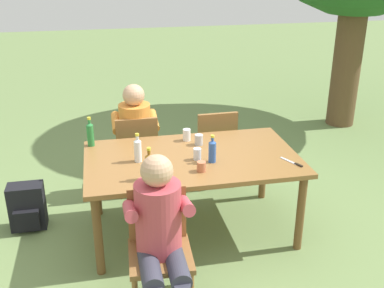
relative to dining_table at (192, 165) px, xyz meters
The scene contains 17 objects.
ground_plane 0.67m from the dining_table, ahead, with size 24.00×24.00×0.00m, color #6B844C.
dining_table is the anchor object (origin of this frame).
chair_far_left 0.96m from the dining_table, 116.17° to the left, with size 0.45×0.45×0.87m.
chair_near_left 0.95m from the dining_table, 116.01° to the right, with size 0.46×0.46×0.87m.
chair_far_right 0.96m from the dining_table, 63.67° to the left, with size 0.45×0.45×0.87m.
person_in_white_shirt 1.04m from the dining_table, 113.56° to the left, with size 0.47×0.61×1.18m.
person_in_plaid_shirt 1.04m from the dining_table, 113.56° to the right, with size 0.47×0.61×1.18m.
bottle_green 0.98m from the dining_table, 153.36° to the left, with size 0.06×0.06×0.28m.
bottle_blue 0.27m from the dining_table, 42.99° to the right, with size 0.06×0.06×0.24m.
bottle_clear 0.50m from the dining_table, behind, with size 0.06×0.06×0.25m.
bottle_amber 0.57m from the dining_table, 139.37° to the right, with size 0.06×0.06×0.27m.
cup_white 0.40m from the dining_table, 86.05° to the left, with size 0.07×0.07×0.11m, color white.
cup_glass 0.15m from the dining_table, 64.26° to the right, with size 0.07×0.07×0.10m, color silver.
cup_terracotta 0.32m from the dining_table, 86.60° to the right, with size 0.07×0.07×0.08m, color #BC6B47.
cup_steel 0.30m from the dining_table, 65.25° to the left, with size 0.08×0.08×0.10m, color #B2B7BC.
table_knife 0.87m from the dining_table, 20.25° to the right, with size 0.12×0.23×0.01m.
backpack_by_near_side 1.59m from the dining_table, 166.81° to the left, with size 0.32×0.25×0.44m.
Camera 1 is at (-0.74, -3.61, 2.42)m, focal length 43.58 mm.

